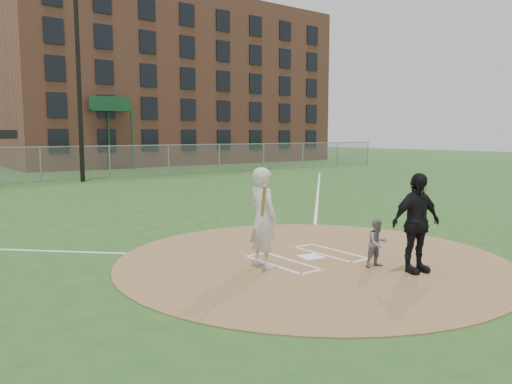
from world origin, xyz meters
TOP-DOWN VIEW (x-y plane):
  - ground at (0.00, 0.00)m, footprint 140.00×140.00m
  - dirt_circle at (0.00, 0.00)m, footprint 8.40×8.40m
  - home_plate at (0.05, 0.09)m, footprint 0.54×0.54m
  - foul_line_first at (9.00, 9.00)m, footprint 17.04×17.04m
  - catcher at (0.61, -1.27)m, footprint 0.54×0.46m
  - umpire at (0.90, -1.96)m, footprint 1.22×0.69m
  - batters_boxes at (0.00, 0.15)m, footprint 2.08×1.88m
  - batter_at_plate at (-1.26, 0.12)m, footprint 0.74×1.04m
  - outfield_fence at (0.00, 22.00)m, footprint 56.08×0.08m
  - brick_warehouse at (16.00, 37.96)m, footprint 30.00×17.17m
  - light_pole at (2.00, 21.00)m, footprint 1.20×0.30m

SIDE VIEW (x-z plane):
  - ground at x=0.00m, z-range 0.00..0.00m
  - foul_line_first at x=9.00m, z-range 0.00..0.01m
  - dirt_circle at x=0.00m, z-range 0.00..0.02m
  - batters_boxes at x=0.00m, z-range 0.02..0.03m
  - home_plate at x=0.05m, z-range 0.02..0.05m
  - catcher at x=0.61m, z-range 0.02..1.01m
  - umpire at x=0.90m, z-range 0.02..1.98m
  - outfield_fence at x=0.00m, z-range 0.00..2.03m
  - batter_at_plate at x=-1.26m, z-range 0.02..2.06m
  - light_pole at x=2.00m, z-range 0.50..12.72m
  - brick_warehouse at x=16.00m, z-range 0.00..15.00m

